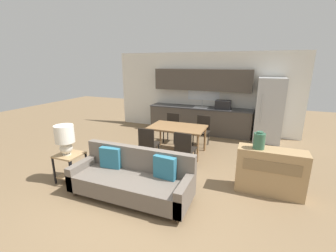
% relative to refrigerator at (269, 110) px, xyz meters
% --- Properties ---
extents(ground_plane, '(20.00, 20.00, 0.00)m').
position_rel_refrigerator_xyz_m(ground_plane, '(-2.15, -4.20, -0.97)').
color(ground_plane, '#7F6647').
extents(wall_back, '(6.40, 0.07, 2.70)m').
position_rel_refrigerator_xyz_m(wall_back, '(-2.15, 0.43, 0.39)').
color(wall_back, silver).
rests_on(wall_back, ground_plane).
extents(kitchen_counter, '(3.46, 0.65, 2.15)m').
position_rel_refrigerator_xyz_m(kitchen_counter, '(-2.14, 0.13, -0.12)').
color(kitchen_counter, '#4C443D').
rests_on(kitchen_counter, ground_plane).
extents(refrigerator, '(0.76, 0.79, 1.93)m').
position_rel_refrigerator_xyz_m(refrigerator, '(0.00, 0.00, 0.00)').
color(refrigerator, '#B7BABC').
rests_on(refrigerator, ground_plane).
extents(dining_table, '(1.45, 0.90, 0.73)m').
position_rel_refrigerator_xyz_m(dining_table, '(-2.24, -1.92, -0.30)').
color(dining_table, olive).
rests_on(dining_table, ground_plane).
extents(couch, '(2.18, 0.80, 0.85)m').
position_rel_refrigerator_xyz_m(couch, '(-2.30, -4.15, -0.63)').
color(couch, '#3D2D1E').
rests_on(couch, ground_plane).
extents(side_table, '(0.47, 0.47, 0.58)m').
position_rel_refrigerator_xyz_m(side_table, '(-3.74, -4.16, -0.57)').
color(side_table, tan).
rests_on(side_table, ground_plane).
extents(table_lamp, '(0.36, 0.36, 0.60)m').
position_rel_refrigerator_xyz_m(table_lamp, '(-3.76, -4.19, -0.02)').
color(table_lamp, silver).
rests_on(table_lamp, side_table).
extents(credenza, '(1.17, 0.39, 0.86)m').
position_rel_refrigerator_xyz_m(credenza, '(-0.01, -3.14, -0.54)').
color(credenza, tan).
rests_on(credenza, ground_plane).
extents(vase, '(0.20, 0.20, 0.32)m').
position_rel_refrigerator_xyz_m(vase, '(-0.26, -3.18, 0.04)').
color(vase, '#336047').
rests_on(vase, credenza).
extents(dining_chair_far_left, '(0.42, 0.42, 0.86)m').
position_rel_refrigerator_xyz_m(dining_chair_far_left, '(-2.71, -1.12, -0.49)').
color(dining_chair_far_left, black).
rests_on(dining_chair_far_left, ground_plane).
extents(dining_chair_near_left, '(0.44, 0.44, 0.86)m').
position_rel_refrigerator_xyz_m(dining_chair_near_left, '(-2.70, -2.71, -0.49)').
color(dining_chair_near_left, black).
rests_on(dining_chair_near_left, ground_plane).
extents(dining_chair_far_right, '(0.47, 0.47, 0.86)m').
position_rel_refrigerator_xyz_m(dining_chair_far_right, '(-1.77, -1.10, -0.49)').
color(dining_chair_far_right, black).
rests_on(dining_chair_far_right, ground_plane).
extents(dining_chair_near_right, '(0.44, 0.44, 0.86)m').
position_rel_refrigerator_xyz_m(dining_chair_near_right, '(-1.78, -2.71, -0.49)').
color(dining_chair_near_right, black).
rests_on(dining_chair_near_right, ground_plane).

